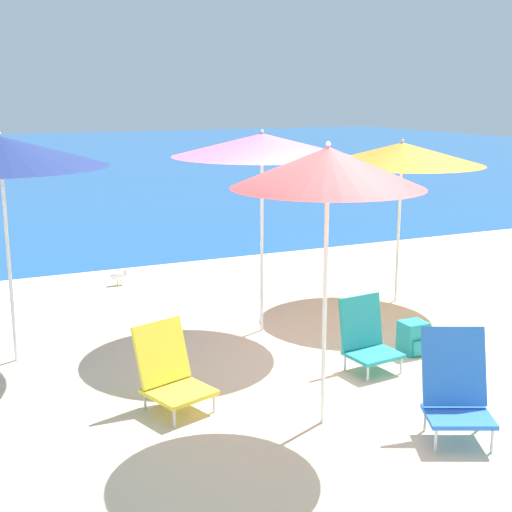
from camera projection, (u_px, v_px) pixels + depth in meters
The scene contains 11 objects.
ground_plane at pixel (355, 405), 6.24m from camera, with size 60.00×60.00×0.00m, color beige.
sea_water at pixel (13, 160), 29.05m from camera, with size 60.00×40.00×0.01m.
beach_umbrella_pink at pixel (262, 145), 7.74m from camera, with size 1.99×1.99×2.29m.
beach_umbrella_navy at pixel (0, 152), 6.82m from camera, with size 2.06×2.06×2.31m.
beach_umbrella_red at pixel (328, 168), 5.45m from camera, with size 1.52×1.52×2.31m.
beach_umbrella_orange at pixel (402, 154), 8.96m from camera, with size 2.06×2.06×2.11m.
beach_chair_blue at pixel (456, 387), 5.62m from camera, with size 0.68×0.70×0.85m.
beach_chair_yellow at pixel (170, 371), 6.14m from camera, with size 0.65×0.71×0.74m.
beach_chair_teal at pixel (366, 337), 7.01m from camera, with size 0.54×0.52×0.72m.
backpack_teal at pixel (413, 338), 7.45m from camera, with size 0.26×0.27×0.34m.
seagull at pixel (119, 275), 10.13m from camera, with size 0.27×0.11×0.23m.
Camera 1 is at (-3.22, -4.89, 2.67)m, focal length 50.00 mm.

